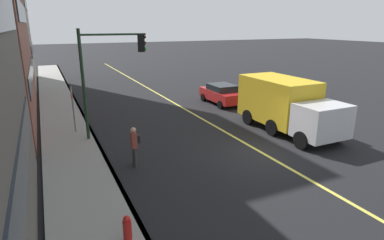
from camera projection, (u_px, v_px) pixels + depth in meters
name	position (u px, v px, depth m)	size (l,w,h in m)	color
ground	(262.00, 153.00, 15.18)	(200.00, 200.00, 0.00)	black
sidewalk_slab	(83.00, 187.00, 11.83)	(80.00, 2.67, 0.15)	gray
curb_edge	(116.00, 180.00, 12.34)	(80.00, 0.16, 0.15)	slate
lane_stripe_center	(262.00, 153.00, 15.18)	(80.00, 0.16, 0.01)	#D8CC4C
car_red	(222.00, 94.00, 24.41)	(4.12, 2.02, 1.49)	red
truck_yellow	(286.00, 104.00, 17.96)	(6.55, 2.67, 2.91)	silver
pedestrian_with_backpack	(134.00, 144.00, 13.47)	(0.43, 0.38, 1.75)	#383838
traffic_light_mast	(108.00, 66.00, 16.08)	(0.28, 3.40, 5.69)	#1E3823
street_sign_post	(73.00, 106.00, 17.24)	(0.60, 0.08, 2.73)	slate
fire_hydrant	(127.00, 231.00, 8.66)	(0.24, 0.24, 0.94)	red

